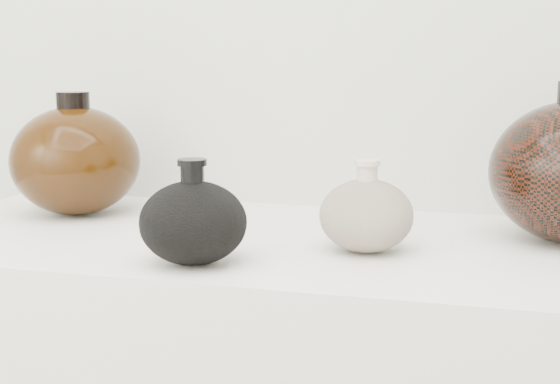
# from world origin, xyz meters

# --- Properties ---
(black_gourd_vase) EXTENTS (0.16, 0.16, 0.13)m
(black_gourd_vase) POSITION_xyz_m (-0.09, 0.78, 0.95)
(black_gourd_vase) COLOR black
(black_gourd_vase) RESTS_ON display_counter
(cream_gourd_vase) EXTENTS (0.16, 0.16, 0.12)m
(cream_gourd_vase) POSITION_xyz_m (0.10, 0.90, 0.95)
(cream_gourd_vase) COLOR #C2B99A
(cream_gourd_vase) RESTS_ON display_counter
(left_round_pot) EXTENTS (0.23, 0.23, 0.20)m
(left_round_pot) POSITION_xyz_m (-0.40, 1.02, 0.99)
(left_round_pot) COLOR black
(left_round_pot) RESTS_ON display_counter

